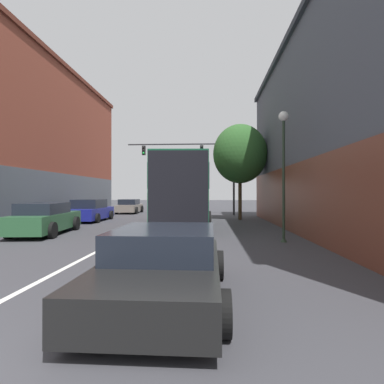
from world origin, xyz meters
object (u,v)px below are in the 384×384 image
bus (183,189)px  parked_car_left_far (90,211)px  parked_car_left_mid (45,219)px  traffic_signal_gantry (201,160)px  street_tree_near (240,154)px  hatchback_foreground (164,265)px  street_lamp (284,158)px  parked_car_left_near (130,206)px

bus → parked_car_left_far: (-6.35, 2.06, -1.39)m
parked_car_left_mid → traffic_signal_gantry: (6.69, 12.61, 4.01)m
bus → street_tree_near: 5.91m
hatchback_foreground → parked_car_left_mid: 10.29m
bus → hatchback_foreground: 12.25m
bus → traffic_signal_gantry: size_ratio=1.10×
bus → parked_car_left_far: size_ratio=2.30×
parked_car_left_far → street_tree_near: (10.05, 1.77, 3.94)m
bus → parked_car_left_mid: bearing=123.1°
bus → street_lamp: street_lamp is taller
parked_car_left_mid → parked_car_left_far: size_ratio=1.07×
parked_car_left_near → traffic_signal_gantry: bearing=-105.6°
street_lamp → street_tree_near: size_ratio=0.74×
parked_car_left_mid → parked_car_left_near: bearing=-6.1°
bus → parked_car_left_near: (-5.86, 10.04, -1.44)m
bus → hatchback_foreground: bus is taller
bus → traffic_signal_gantry: bearing=-8.3°
hatchback_foreground → parked_car_left_mid: bearing=40.4°
parked_car_left_near → parked_car_left_far: 8.00m
street_lamp → parked_car_left_mid: bearing=171.0°
traffic_signal_gantry → parked_car_left_far: bearing=-138.7°
hatchback_foreground → parked_car_left_far: parked_car_left_far is taller
bus → parked_car_left_mid: (-5.87, -4.24, -1.38)m
parked_car_left_mid → street_tree_near: (9.57, 8.07, 3.93)m
bus → parked_car_left_mid: 7.37m
hatchback_foreground → street_lamp: size_ratio=0.85×
street_lamp → parked_car_left_near: bearing=122.7°
bus → street_lamp: (4.34, -5.86, 1.12)m
parked_car_left_mid → street_lamp: 10.65m
parked_car_left_mid → traffic_signal_gantry: size_ratio=0.51×
parked_car_left_near → traffic_signal_gantry: (6.68, -1.67, 4.07)m
hatchback_foreground → parked_car_left_far: size_ratio=0.94×
parked_car_left_near → street_tree_near: size_ratio=0.61×
hatchback_foreground → bus: bearing=3.9°
hatchback_foreground → parked_car_left_near: parked_car_left_near is taller
traffic_signal_gantry → street_tree_near: (2.88, -4.53, -0.08)m
parked_car_left_near → parked_car_left_far: parked_car_left_far is taller
street_tree_near → parked_car_left_mid: bearing=-139.9°
hatchback_foreground → parked_car_left_mid: (-6.60, 7.90, 0.10)m
hatchback_foreground → parked_car_left_mid: parked_car_left_mid is taller
street_lamp → bus: bearing=126.5°
bus → traffic_signal_gantry: (0.82, 8.37, 2.63)m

